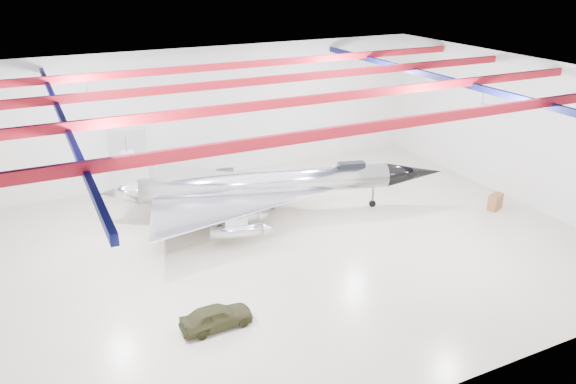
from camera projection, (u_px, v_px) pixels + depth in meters
floor at (280, 248)px, 36.71m from camera, size 40.00×40.00×0.00m
wall_back at (204, 114)px, 47.10m from camera, size 40.00×0.00×40.00m
wall_right at (517, 130)px, 42.68m from camera, size 0.00×30.00×30.00m
ceiling at (279, 80)px, 32.52m from camera, size 40.00×40.00×0.00m
ceiling_structure at (279, 91)px, 32.78m from camera, size 39.50×29.50×1.08m
jet_aircraft at (266, 186)px, 40.65m from camera, size 24.77×17.73×6.89m
jeep at (216, 317)px, 28.52m from camera, size 3.77×1.61×1.27m
desk at (495, 202)px, 42.22m from camera, size 1.44×1.06×1.19m
crate_ply at (185, 223)px, 39.72m from camera, size 0.70×0.64×0.40m
toolbox_red at (197, 206)px, 42.62m from camera, size 0.52×0.45×0.32m
parts_bin at (297, 189)px, 45.49m from camera, size 0.72×0.59×0.48m
tool_chest at (273, 205)px, 42.69m from camera, size 0.47×0.47×0.35m
oil_barrel at (235, 228)px, 39.01m from camera, size 0.65×0.57×0.39m
spares_box at (254, 193)px, 44.86m from camera, size 0.53×0.53×0.38m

